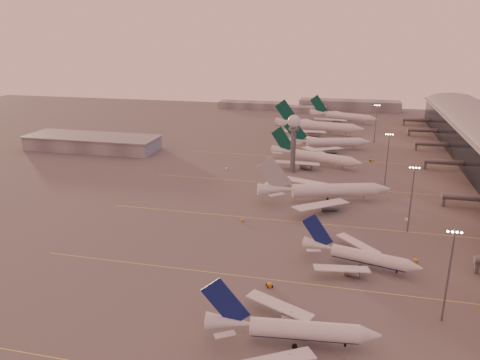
# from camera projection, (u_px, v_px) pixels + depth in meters

# --- Properties ---
(ground) EXTENTS (700.00, 700.00, 0.00)m
(ground) POSITION_uv_depth(u_px,v_px,m) (218.00, 292.00, 129.71)
(ground) COLOR #575555
(ground) RESTS_ON ground
(taxiway_markings) EXTENTS (180.00, 185.25, 0.02)m
(taxiway_markings) POSITION_uv_depth(u_px,v_px,m) (337.00, 224.00, 174.91)
(taxiway_markings) COLOR #DFD94E
(taxiway_markings) RESTS_ON ground
(hangar) EXTENTS (82.00, 27.00, 8.50)m
(hangar) POSITION_uv_depth(u_px,v_px,m) (93.00, 142.00, 284.79)
(hangar) COLOR slate
(hangar) RESTS_ON ground
(radar_tower) EXTENTS (6.40, 6.40, 31.10)m
(radar_tower) POSITION_uv_depth(u_px,v_px,m) (294.00, 132.00, 233.41)
(radar_tower) COLOR #5A5C62
(radar_tower) RESTS_ON ground
(mast_a) EXTENTS (3.60, 0.56, 25.00)m
(mast_a) POSITION_uv_depth(u_px,v_px,m) (449.00, 271.00, 112.63)
(mast_a) COLOR #5A5C62
(mast_a) RESTS_ON ground
(mast_b) EXTENTS (3.60, 0.56, 25.00)m
(mast_b) POSITION_uv_depth(u_px,v_px,m) (411.00, 196.00, 164.26)
(mast_b) COLOR #5A5C62
(mast_b) RESTS_ON ground
(mast_c) EXTENTS (3.60, 0.56, 25.00)m
(mast_c) POSITION_uv_depth(u_px,v_px,m) (387.00, 156.00, 216.33)
(mast_c) COLOR #5A5C62
(mast_c) RESTS_ON ground
(mast_d) EXTENTS (3.60, 0.56, 25.00)m
(mast_d) POSITION_uv_depth(u_px,v_px,m) (376.00, 121.00, 300.16)
(mast_d) COLOR #5A5C62
(mast_d) RESTS_ON ground
(distant_horizon) EXTENTS (165.00, 37.50, 9.00)m
(distant_horizon) POSITION_uv_depth(u_px,v_px,m) (319.00, 106.00, 429.18)
(distant_horizon) COLOR slate
(distant_horizon) RESTS_ON ground
(narrowbody_near) EXTENTS (41.05, 32.62, 16.05)m
(narrowbody_near) POSITION_uv_depth(u_px,v_px,m) (291.00, 332.00, 107.04)
(narrowbody_near) COLOR silver
(narrowbody_near) RESTS_ON ground
(narrowbody_mid) EXTENTS (36.61, 28.86, 14.56)m
(narrowbody_mid) POSITION_uv_depth(u_px,v_px,m) (360.00, 258.00, 142.87)
(narrowbody_mid) COLOR silver
(narrowbody_mid) RESTS_ON ground
(widebody_white) EXTENTS (55.83, 44.10, 20.20)m
(widebody_white) POSITION_uv_depth(u_px,v_px,m) (325.00, 193.00, 197.87)
(widebody_white) COLOR silver
(widebody_white) RESTS_ON ground
(greentail_a) EXTENTS (50.72, 40.30, 19.11)m
(greentail_a) POSITION_uv_depth(u_px,v_px,m) (315.00, 159.00, 251.54)
(greentail_a) COLOR silver
(greentail_a) RESTS_ON ground
(greentail_b) EXTENTS (52.01, 41.47, 19.30)m
(greentail_b) POSITION_uv_depth(u_px,v_px,m) (328.00, 144.00, 284.24)
(greentail_b) COLOR silver
(greentail_b) RESTS_ON ground
(greentail_c) EXTENTS (63.23, 50.71, 23.07)m
(greentail_c) POSITION_uv_depth(u_px,v_px,m) (319.00, 128.00, 327.91)
(greentail_c) COLOR silver
(greentail_c) RESTS_ON ground
(greentail_d) EXTENTS (53.95, 42.84, 20.38)m
(greentail_d) POSITION_uv_depth(u_px,v_px,m) (343.00, 118.00, 369.79)
(greentail_d) COLOR silver
(greentail_d) RESTS_ON ground
(gsv_tug_mid) EXTENTS (3.90, 4.55, 1.12)m
(gsv_tug_mid) POSITION_uv_depth(u_px,v_px,m) (269.00, 285.00, 131.95)
(gsv_tug_mid) COLOR orange
(gsv_tug_mid) RESTS_ON ground
(gsv_truck_b) EXTENTS (5.45, 2.18, 2.18)m
(gsv_truck_b) POSITION_uv_depth(u_px,v_px,m) (417.00, 259.00, 145.84)
(gsv_truck_b) COLOR orange
(gsv_truck_b) RESTS_ON ground
(gsv_truck_c) EXTENTS (4.53, 4.92, 1.99)m
(gsv_truck_c) POSITION_uv_depth(u_px,v_px,m) (243.00, 219.00, 177.37)
(gsv_truck_c) COLOR orange
(gsv_truck_c) RESTS_ON ground
(gsv_catering_b) EXTENTS (5.32, 3.82, 4.00)m
(gsv_catering_b) POSITION_uv_depth(u_px,v_px,m) (408.00, 216.00, 177.53)
(gsv_catering_b) COLOR white
(gsv_catering_b) RESTS_ON ground
(gsv_tug_far) EXTENTS (4.34, 4.19, 1.08)m
(gsv_tug_far) POSITION_uv_depth(u_px,v_px,m) (305.00, 189.00, 212.15)
(gsv_tug_far) COLOR #505254
(gsv_tug_far) RESTS_ON ground
(gsv_truck_d) EXTENTS (3.42, 5.56, 2.12)m
(gsv_truck_d) POSITION_uv_depth(u_px,v_px,m) (226.00, 167.00, 244.39)
(gsv_truck_d) COLOR white
(gsv_truck_d) RESTS_ON ground
(gsv_tug_hangar) EXTENTS (4.19, 3.02, 1.08)m
(gsv_tug_hangar) POSITION_uv_depth(u_px,v_px,m) (372.00, 161.00, 259.25)
(gsv_tug_hangar) COLOR orange
(gsv_tug_hangar) RESTS_ON ground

